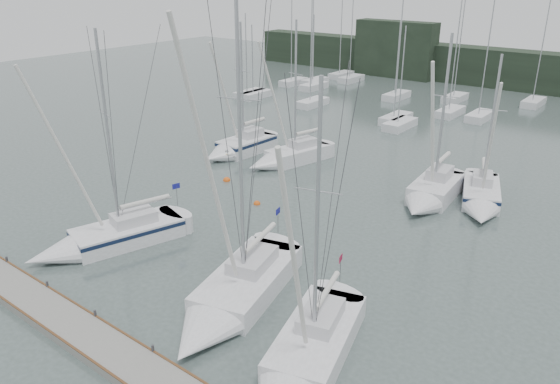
# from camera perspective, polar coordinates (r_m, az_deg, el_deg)

# --- Properties ---
(ground) EXTENTS (160.00, 160.00, 0.00)m
(ground) POSITION_cam_1_polar(r_m,az_deg,el_deg) (27.52, -9.16, -11.01)
(ground) COLOR #455350
(ground) RESTS_ON ground
(dock) EXTENTS (24.00, 2.00, 0.40)m
(dock) POSITION_cam_1_polar(r_m,az_deg,el_deg) (24.99, -17.84, -15.23)
(dock) COLOR slate
(dock) RESTS_ON ground
(far_treeline) EXTENTS (90.00, 4.00, 5.00)m
(far_treeline) POSITION_cam_1_polar(r_m,az_deg,el_deg) (80.10, 25.61, 11.21)
(far_treeline) COLOR black
(far_treeline) RESTS_ON ground
(far_building_left) EXTENTS (12.00, 3.00, 8.00)m
(far_building_left) POSITION_cam_1_polar(r_m,az_deg,el_deg) (84.69, 11.95, 14.39)
(far_building_left) COLOR black
(far_building_left) RESTS_ON ground
(mast_forest) EXTENTS (56.95, 24.39, 14.75)m
(mast_forest) POSITION_cam_1_polar(r_m,az_deg,el_deg) (64.59, 17.55, 8.30)
(mast_forest) COLOR silver
(mast_forest) RESTS_ON ground
(sailboat_near_left) EXTENTS (5.08, 9.29, 13.14)m
(sailboat_near_left) POSITION_cam_1_polar(r_m,az_deg,el_deg) (33.03, -18.37, -4.85)
(sailboat_near_left) COLOR silver
(sailboat_near_left) RESTS_ON ground
(sailboat_near_center) EXTENTS (5.41, 10.34, 16.71)m
(sailboat_near_center) POSITION_cam_1_polar(r_m,az_deg,el_deg) (26.03, -5.47, -11.51)
(sailboat_near_center) COLOR silver
(sailboat_near_center) RESTS_ON ground
(sailboat_near_right) EXTENTS (5.00, 9.23, 12.59)m
(sailboat_near_right) POSITION_cam_1_polar(r_m,az_deg,el_deg) (22.50, 2.29, -17.78)
(sailboat_near_right) COLOR silver
(sailboat_near_right) RESTS_ON ground
(sailboat_mid_a) EXTENTS (2.97, 7.44, 11.89)m
(sailboat_mid_a) POSITION_cam_1_polar(r_m,az_deg,el_deg) (47.35, -4.59, 4.59)
(sailboat_mid_a) COLOR silver
(sailboat_mid_a) RESTS_ON ground
(sailboat_mid_b) EXTENTS (4.17, 8.15, 12.18)m
(sailboat_mid_b) POSITION_cam_1_polar(r_m,az_deg,el_deg) (44.98, 0.49, 3.59)
(sailboat_mid_b) COLOR silver
(sailboat_mid_b) RESTS_ON ground
(sailboat_mid_c) EXTENTS (3.30, 7.63, 12.08)m
(sailboat_mid_c) POSITION_cam_1_polar(r_m,az_deg,el_deg) (38.68, 15.36, -0.33)
(sailboat_mid_c) COLOR silver
(sailboat_mid_c) RESTS_ON ground
(sailboat_mid_d) EXTENTS (4.85, 8.09, 10.82)m
(sailboat_mid_d) POSITION_cam_1_polar(r_m,az_deg,el_deg) (39.25, 20.27, -0.74)
(sailboat_mid_d) COLOR silver
(sailboat_mid_d) RESTS_ON ground
(buoy_a) EXTENTS (0.48, 0.48, 0.48)m
(buoy_a) POSITION_cam_1_polar(r_m,az_deg,el_deg) (37.51, -2.42, -1.26)
(buoy_a) COLOR #D95413
(buoy_a) RESTS_ON ground
(buoy_c) EXTENTS (0.56, 0.56, 0.56)m
(buoy_c) POSITION_cam_1_polar(r_m,az_deg,el_deg) (41.81, -5.59, 1.20)
(buoy_c) COLOR #D95413
(buoy_c) RESTS_ON ground
(seagull) EXTENTS (0.88, 0.47, 0.18)m
(seagull) POSITION_cam_1_polar(r_m,az_deg,el_deg) (26.83, -5.23, 4.01)
(seagull) COLOR white
(seagull) RESTS_ON ground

